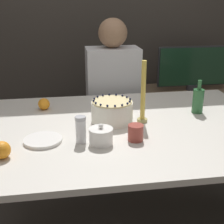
{
  "coord_description": "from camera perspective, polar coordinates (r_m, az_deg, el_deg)",
  "views": [
    {
      "loc": [
        -0.34,
        -1.54,
        1.41
      ],
      "look_at": [
        -0.09,
        0.06,
        0.81
      ],
      "focal_mm": 50.0,
      "sensor_mm": 36.0,
      "label": 1
    }
  ],
  "objects": [
    {
      "name": "wall_behind",
      "position": [
        2.96,
        -2.38,
        18.17
      ],
      "size": [
        8.0,
        0.05,
        2.6
      ],
      "color": "#38332D",
      "rests_on": "ground_plane"
    },
    {
      "name": "dining_table",
      "position": [
        1.74,
        3.27,
        -5.13
      ],
      "size": [
        1.59,
        1.14,
        0.75
      ],
      "color": "beige",
      "rests_on": "ground_plane"
    },
    {
      "name": "cake",
      "position": [
        1.72,
        0.0,
        0.12
      ],
      "size": [
        0.23,
        0.23,
        0.13
      ],
      "color": "white",
      "rests_on": "dining_table"
    },
    {
      "name": "sugar_bowl",
      "position": [
        1.47,
        -2.03,
        -4.39
      ],
      "size": [
        0.11,
        0.11,
        0.1
      ],
      "color": "white",
      "rests_on": "dining_table"
    },
    {
      "name": "sugar_shaker",
      "position": [
        1.48,
        -5.73,
        -3.2
      ],
      "size": [
        0.05,
        0.05,
        0.13
      ],
      "color": "white",
      "rests_on": "dining_table"
    },
    {
      "name": "plate_stack",
      "position": [
        1.54,
        -12.51,
        -5.04
      ],
      "size": [
        0.19,
        0.19,
        0.02
      ],
      "color": "white",
      "rests_on": "dining_table"
    },
    {
      "name": "candle",
      "position": [
        1.7,
        5.69,
        2.76
      ],
      "size": [
        0.06,
        0.06,
        0.34
      ],
      "color": "tan",
      "rests_on": "dining_table"
    },
    {
      "name": "bottle",
      "position": [
        1.93,
        15.46,
        2.06
      ],
      "size": [
        0.07,
        0.07,
        0.2
      ],
      "color": "#2D6638",
      "rests_on": "dining_table"
    },
    {
      "name": "cup",
      "position": [
        1.51,
        4.35,
        -3.79
      ],
      "size": [
        0.08,
        0.08,
        0.08
      ],
      "color": "#993D33",
      "rests_on": "dining_table"
    },
    {
      "name": "orange_fruit_0",
      "position": [
        1.43,
        -19.53,
        -6.57
      ],
      "size": [
        0.08,
        0.08,
        0.08
      ],
      "color": "orange",
      "rests_on": "dining_table"
    },
    {
      "name": "orange_fruit_1",
      "position": [
        1.96,
        -12.35,
        1.44
      ],
      "size": [
        0.07,
        0.07,
        0.07
      ],
      "color": "orange",
      "rests_on": "dining_table"
    },
    {
      "name": "person_man_blue_shirt",
      "position": [
        2.49,
        0.12,
        0.29
      ],
      "size": [
        0.4,
        0.34,
        1.27
      ],
      "rotation": [
        0.0,
        0.0,
        3.14
      ],
      "color": "#2D2D38",
      "rests_on": "ground_plane"
    },
    {
      "name": "side_cabinet",
      "position": [
        3.07,
        13.82,
        -1.44
      ],
      "size": [
        0.87,
        0.53,
        0.6
      ],
      "color": "brown",
      "rests_on": "ground_plane"
    },
    {
      "name": "tv_monitor",
      "position": [
        2.93,
        14.63,
        7.91
      ],
      "size": [
        0.66,
        0.1,
        0.4
      ],
      "color": "#2D2D33",
      "rests_on": "side_cabinet"
    }
  ]
}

